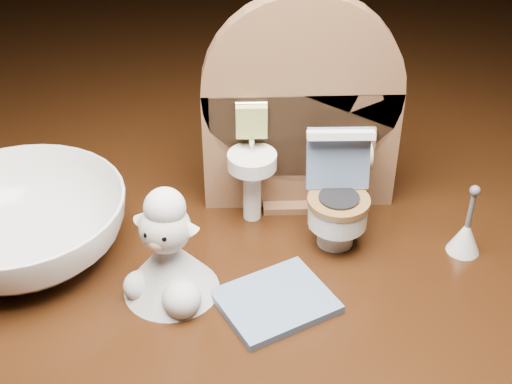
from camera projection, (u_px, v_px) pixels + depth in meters
backdrop_panel at (300, 119)px, 0.46m from camera, size 0.13×0.05×0.15m
toy_toilet at (336, 200)px, 0.45m from camera, size 0.04×0.05×0.08m
bath_mat at (276, 301)px, 0.42m from camera, size 0.08×0.07×0.00m
toilet_brush at (466, 234)px, 0.45m from camera, size 0.02×0.02×0.05m
plush_lamb at (168, 258)px, 0.41m from camera, size 0.06×0.06×0.07m
ceramic_bowl at (22, 226)px, 0.44m from camera, size 0.17×0.17×0.04m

